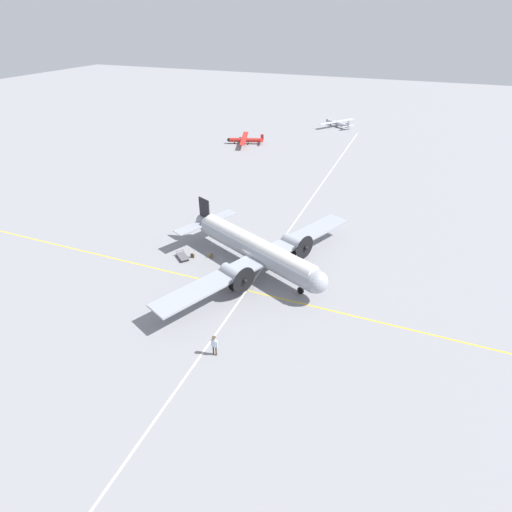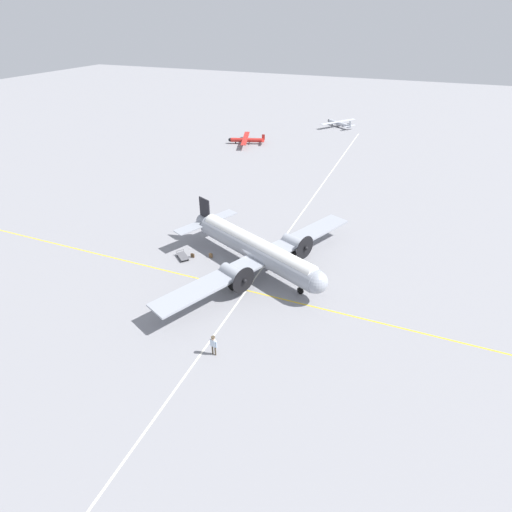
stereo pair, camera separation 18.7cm
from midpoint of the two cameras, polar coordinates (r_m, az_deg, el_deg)
ground_plane at (r=42.75m, az=-0.13°, el=-1.73°), size 300.00×300.00×0.00m
apron_line_eastwest at (r=39.66m, az=-2.33°, el=-4.72°), size 120.00×0.16×0.01m
apron_line_northsouth at (r=42.55m, az=0.67°, el=-1.90°), size 0.16×120.00×0.01m
airliner_main at (r=41.27m, az=0.22°, el=0.84°), size 18.48×24.59×5.34m
crew_foreground at (r=32.25m, az=-6.15°, el=-12.34°), size 0.63×0.35×1.88m
suitcase_near_door at (r=44.72m, az=-6.62°, el=0.05°), size 0.40×0.18×0.53m
suitcase_upright_spare at (r=45.02m, az=-9.18°, el=0.04°), size 0.40×0.17×0.50m
baggage_cart at (r=45.02m, az=-10.56°, el=-0.04°), size 2.04×1.91×0.56m
light_aircraft_distant at (r=86.11m, az=-1.67°, el=16.26°), size 7.69×10.03×1.98m
light_aircraft_taxiing at (r=101.98m, az=11.49°, el=18.11°), size 7.72×9.11×2.00m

